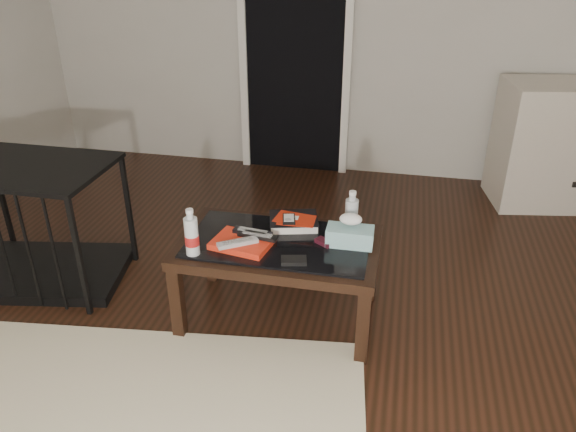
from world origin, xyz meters
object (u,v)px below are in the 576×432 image
pet_crate (41,242)px  water_bottle_right (351,213)px  water_bottle_left (191,232)px  coffee_table (279,252)px  tissue_box (350,236)px  textbook (294,222)px

pet_crate → water_bottle_right: 1.81m
pet_crate → water_bottle_left: (1.06, -0.29, 0.35)m
coffee_table → water_bottle_left: size_ratio=4.20×
tissue_box → coffee_table: bearing=-174.4°
coffee_table → tissue_box: size_ratio=4.35×
water_bottle_left → tissue_box: 0.77m
pet_crate → textbook: (1.48, 0.09, 0.25)m
coffee_table → pet_crate: pet_crate is taller
coffee_table → pet_crate: (-1.43, 0.08, -0.17)m
water_bottle_right → pet_crate: bearing=-178.0°
coffee_table → water_bottle_left: bearing=-151.0°
coffee_table → water_bottle_right: 0.42m
pet_crate → textbook: bearing=-6.4°
tissue_box → water_bottle_left: bearing=-162.0°
tissue_box → water_bottle_right: bearing=93.2°
textbook → water_bottle_right: size_ratio=1.05×
textbook → water_bottle_left: 0.57m
pet_crate → water_bottle_right: size_ratio=4.16×
coffee_table → textbook: size_ratio=4.00×
coffee_table → water_bottle_right: bearing=23.2°
pet_crate → tissue_box: (1.78, -0.04, 0.28)m
pet_crate → water_bottle_right: pet_crate is taller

